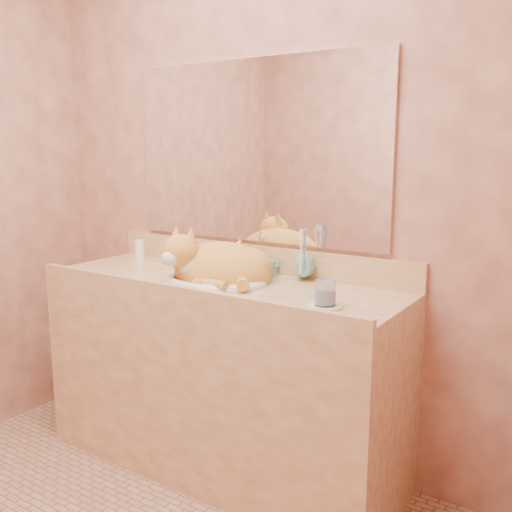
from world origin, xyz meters
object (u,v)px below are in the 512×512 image
Objects in this scene: vanity_counter at (221,375)px; cat at (216,264)px; soap_dispenser at (251,261)px; sink_basin at (215,265)px; toothbrush_cup at (302,270)px; water_glass at (325,293)px.

cat is (-0.01, -0.01, 0.50)m from vanity_counter.
soap_dispenser is at bearing 40.67° from cat.
sink_basin is 4.09× the size of toothbrush_cup.
soap_dispenser reaches higher than vanity_counter.
sink_basin is 0.37m from toothbrush_cup.
cat reaches higher than sink_basin.
cat is at bearing 89.46° from sink_basin.
sink_basin is 2.86× the size of soap_dispenser.
sink_basin is 1.05× the size of cat.
cat is at bearing -140.08° from vanity_counter.
toothbrush_cup reaches higher than vanity_counter.
cat reaches higher than water_glass.
water_glass is (0.57, -0.12, -0.02)m from cat.
water_glass is (0.56, -0.13, 0.48)m from vanity_counter.
sink_basin is (-0.01, -0.02, 0.50)m from vanity_counter.
cat is 0.59m from water_glass.
toothbrush_cup is at bearing 23.53° from sink_basin.
soap_dispenser reaches higher than sink_basin.
vanity_counter is 18.06× the size of water_glass.
sink_basin is at bearing 169.33° from water_glass.
water_glass is at bearing -12.84° from vanity_counter.
toothbrush_cup is (0.21, 0.07, -0.03)m from soap_dispenser.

